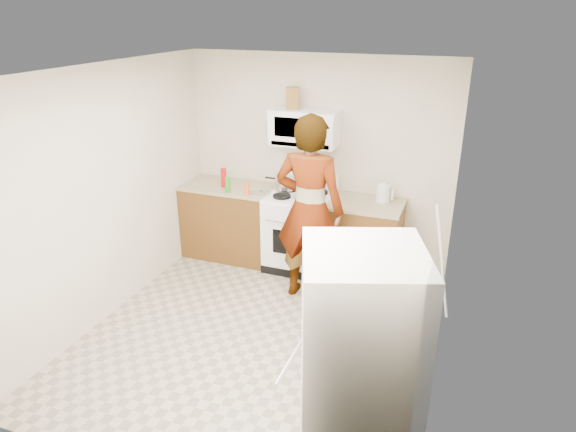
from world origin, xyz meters
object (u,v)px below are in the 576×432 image
at_px(microwave, 305,127).
at_px(person, 309,210).
at_px(gas_range, 300,230).
at_px(saucepan, 286,183).
at_px(fridge, 358,375).
at_px(kettle, 383,194).

xyz_separation_m(microwave, person, (0.31, -0.74, -0.69)).
distance_m(gas_range, microwave, 1.22).
distance_m(gas_range, saucepan, 0.59).
xyz_separation_m(fridge, kettle, (-0.40, 2.88, 0.18)).
height_order(gas_range, saucepan, gas_range).
height_order(kettle, saucepan, kettle).
xyz_separation_m(person, kettle, (0.63, 0.72, 0.02)).
height_order(gas_range, person, person).
relative_size(gas_range, fridge, 0.66).
relative_size(gas_range, kettle, 6.09).
bearing_deg(gas_range, saucepan, 158.09).
distance_m(microwave, person, 1.06).
xyz_separation_m(kettle, saucepan, (-1.16, -0.02, -0.01)).
bearing_deg(microwave, kettle, -0.97).
relative_size(person, kettle, 10.88).
height_order(gas_range, microwave, microwave).
distance_m(gas_range, fridge, 3.10).
height_order(gas_range, fridge, fridge).
xyz_separation_m(gas_range, microwave, (0.00, 0.13, 1.21)).
height_order(microwave, kettle, microwave).
relative_size(fridge, saucepan, 7.04).
bearing_deg(fridge, saucepan, 99.20).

